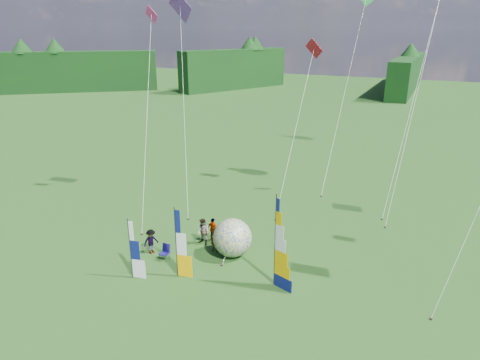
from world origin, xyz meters
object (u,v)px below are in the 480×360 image
at_px(spectator_a, 215,240).
at_px(kite_whale, 422,62).
at_px(side_banner_left, 176,244).
at_px(spectator_d, 213,229).
at_px(side_banner_far, 130,250).
at_px(spectator_c, 151,242).
at_px(spectator_b, 203,232).
at_px(bol_inflatable, 232,238).
at_px(camp_chair, 164,252).
at_px(feather_banner_main, 275,243).

distance_m(spectator_a, kite_whale, 20.06).
bearing_deg(side_banner_left, spectator_d, 82.55).
height_order(side_banner_left, side_banner_far, side_banner_left).
height_order(side_banner_far, spectator_d, side_banner_far).
relative_size(side_banner_left, spectator_c, 2.54).
bearing_deg(spectator_a, spectator_b, 153.72).
relative_size(side_banner_far, spectator_b, 1.95).
bearing_deg(spectator_d, side_banner_far, 85.81).
height_order(side_banner_left, bol_inflatable, side_banner_left).
xyz_separation_m(spectator_c, camp_chair, (1.16, -0.32, -0.31)).
bearing_deg(side_banner_far, camp_chair, 66.98).
distance_m(spectator_b, spectator_c, 3.27).
xyz_separation_m(bol_inflatable, spectator_b, (-2.27, 0.42, -0.29)).
bearing_deg(side_banner_far, feather_banner_main, 9.03).
bearing_deg(spectator_a, spectator_d, 119.83).
height_order(spectator_a, spectator_b, spectator_b).
height_order(feather_banner_main, spectator_a, feather_banner_main).
xyz_separation_m(side_banner_far, kite_whale, (12.28, 19.16, 8.92)).
height_order(side_banner_left, spectator_a, side_banner_left).
distance_m(feather_banner_main, kite_whale, 19.05).
height_order(side_banner_left, spectator_d, side_banner_left).
bearing_deg(bol_inflatable, side_banner_left, -117.22).
height_order(side_banner_far, spectator_c, side_banner_far).
bearing_deg(spectator_d, feather_banner_main, 164.35).
relative_size(side_banner_left, side_banner_far, 1.17).
bearing_deg(spectator_b, spectator_d, 84.67).
xyz_separation_m(spectator_d, kite_whale, (10.37, 13.41, 9.86)).
bearing_deg(side_banner_left, spectator_b, 87.40).
bearing_deg(bol_inflatable, camp_chair, -146.91).
height_order(spectator_b, kite_whale, kite_whale).
height_order(bol_inflatable, spectator_b, bol_inflatable).
relative_size(spectator_c, kite_whale, 0.07).
relative_size(feather_banner_main, spectator_d, 3.27).
bearing_deg(spectator_d, spectator_c, 64.60).
bearing_deg(spectator_d, spectator_b, 84.75).
bearing_deg(kite_whale, camp_chair, -104.85).
bearing_deg(camp_chair, spectator_b, 66.28).
xyz_separation_m(side_banner_far, spectator_b, (1.63, 4.96, -0.83)).
xyz_separation_m(side_banner_far, spectator_a, (2.74, 4.50, -0.91)).
xyz_separation_m(feather_banner_main, bol_inflatable, (-3.41, 1.89, -1.35)).
height_order(bol_inflatable, camp_chair, bol_inflatable).
height_order(side_banner_left, kite_whale, kite_whale).
height_order(spectator_b, camp_chair, spectator_b).
relative_size(side_banner_far, spectator_a, 2.12).
xyz_separation_m(feather_banner_main, spectator_a, (-4.58, 1.85, -1.71)).
height_order(side_banner_far, bol_inflatable, side_banner_far).
distance_m(side_banner_left, spectator_a, 3.57).
xyz_separation_m(bol_inflatable, spectator_c, (-4.56, -1.90, -0.38)).
bearing_deg(camp_chair, side_banner_far, -102.60).
xyz_separation_m(side_banner_left, spectator_d, (-0.26, 4.57, -1.23)).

